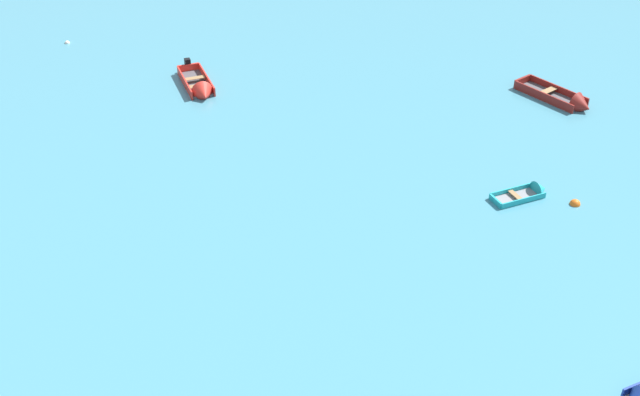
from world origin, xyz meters
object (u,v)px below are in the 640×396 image
(mooring_buoy_trailing, at_px, (67,43))
(mooring_buoy_midfield, at_px, (575,204))
(rowboat_turquoise_near_camera, at_px, (531,192))
(rowboat_maroon_near_right, at_px, (568,101))
(rowboat_red_midfield_right, at_px, (200,88))

(mooring_buoy_trailing, height_order, mooring_buoy_midfield, mooring_buoy_midfield)
(rowboat_turquoise_near_camera, relative_size, mooring_buoy_midfield, 5.91)
(rowboat_maroon_near_right, bearing_deg, rowboat_turquoise_near_camera, -108.67)
(rowboat_turquoise_near_camera, relative_size, rowboat_maroon_near_right, 0.67)
(rowboat_maroon_near_right, xyz_separation_m, mooring_buoy_trailing, (-30.61, 5.62, -0.22))
(rowboat_maroon_near_right, distance_m, mooring_buoy_midfield, 9.94)
(rowboat_red_midfield_right, distance_m, rowboat_maroon_near_right, 20.45)
(rowboat_maroon_near_right, height_order, mooring_buoy_midfield, rowboat_maroon_near_right)
(rowboat_turquoise_near_camera, xyz_separation_m, mooring_buoy_midfield, (1.84, -0.60, -0.12))
(rowboat_turquoise_near_camera, bearing_deg, rowboat_maroon_near_right, 71.33)
(rowboat_turquoise_near_camera, distance_m, rowboat_red_midfield_right, 19.41)
(rowboat_turquoise_near_camera, relative_size, rowboat_red_midfield_right, 0.63)
(rowboat_red_midfield_right, height_order, mooring_buoy_trailing, rowboat_red_midfield_right)
(rowboat_turquoise_near_camera, xyz_separation_m, rowboat_maroon_near_right, (3.12, 9.25, 0.09))
(rowboat_maroon_near_right, bearing_deg, mooring_buoy_trailing, 169.61)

